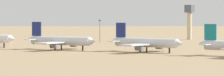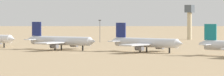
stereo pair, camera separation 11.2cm
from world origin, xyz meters
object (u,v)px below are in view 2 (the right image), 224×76
(light_pole_west, at_px, (100,29))
(parked_jet_navy_3, at_px, (60,41))
(control_tower, at_px, (189,19))
(parked_jet_navy_4, at_px, (145,43))

(light_pole_west, bearing_deg, parked_jet_navy_3, -67.50)
(control_tower, xyz_separation_m, light_pole_west, (-26.28, -70.75, -6.26))
(parked_jet_navy_3, height_order, parked_jet_navy_4, parked_jet_navy_3)
(parked_jet_navy_4, bearing_deg, parked_jet_navy_3, -166.92)
(control_tower, height_order, light_pole_west, control_tower)
(parked_jet_navy_3, bearing_deg, light_pole_west, 111.57)
(parked_jet_navy_4, xyz_separation_m, control_tower, (-53.85, 151.11, 10.00))
(parked_jet_navy_3, distance_m, parked_jet_navy_4, 44.87)
(parked_jet_navy_3, relative_size, parked_jet_navy_4, 1.01)
(parked_jet_navy_4, distance_m, control_tower, 160.73)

